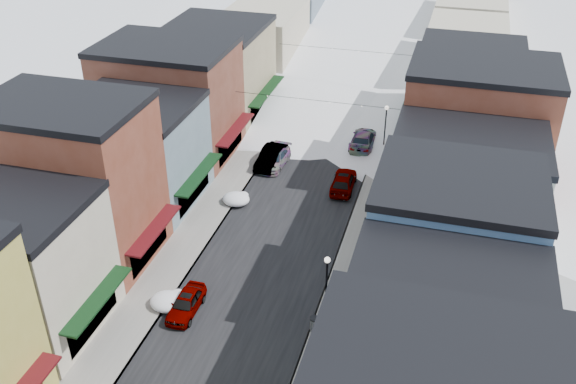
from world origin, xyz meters
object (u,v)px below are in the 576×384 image
Objects in this scene: car_silver_sedan at (186,303)px; streetlamp_near at (327,279)px; car_dark_hatch at (271,157)px; trash_can at (314,324)px.

car_silver_sedan is 9.74m from streetlamp_near.
car_dark_hatch is 23.21m from trash_can.
car_silver_sedan is at bearing -177.70° from trash_can.
streetlamp_near is at bearing 77.83° from trash_can.
car_silver_sedan is 0.87× the size of streetlamp_near.
streetlamp_near is (9.20, 2.02, 2.48)m from car_silver_sedan.
streetlamp_near is (9.78, -19.55, 2.34)m from car_dark_hatch.
car_dark_hatch is 21.98m from streetlamp_near.
car_silver_sedan is 21.58m from car_dark_hatch.
car_silver_sedan is at bearing -167.61° from streetlamp_near.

